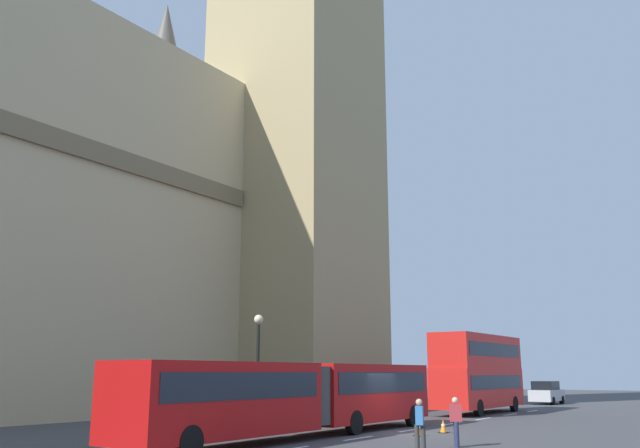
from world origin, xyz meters
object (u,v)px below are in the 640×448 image
Objects in this scene: pedestrian_near_cones at (420,423)px; articulated_bus at (302,393)px; pedestrian_by_kerb at (456,420)px; street_lamp at (258,361)px; sedan_lead at (547,393)px; traffic_cone_west at (418,429)px; traffic_cone_middle at (443,426)px; double_decker_bus at (478,370)px.

articulated_bus is at bearing 72.53° from pedestrian_near_cones.
articulated_bus is 10.86× the size of pedestrian_by_kerb.
articulated_bus is 6.45m from pedestrian_near_cones.
street_lamp is 11.76m from pedestrian_near_cones.
sedan_lead is 32.00m from traffic_cone_west.
sedan_lead is at bearing 0.11° from articulated_bus.
traffic_cone_middle is at bearing -36.17° from articulated_bus.
traffic_cone_middle is 5.70m from pedestrian_by_kerb.
pedestrian_near_cones is at bearing -153.67° from traffic_cone_west.
double_decker_bus reaches higher than traffic_cone_middle.
traffic_cone_middle is 9.10m from street_lamp.
sedan_lead is 32.75m from street_lamp.
articulated_bus reaches higher than traffic_cone_middle.
traffic_cone_west is at bearing -47.03° from articulated_bus.
articulated_bus reaches higher than pedestrian_by_kerb.
traffic_cone_west is (3.28, -3.52, -1.46)m from articulated_bus.
double_decker_bus reaches higher than traffic_cone_west.
traffic_cone_west is at bearing 26.33° from pedestrian_near_cones.
traffic_cone_west is (-31.79, -3.59, -0.63)m from sedan_lead.
pedestrian_by_kerb is (2.11, -0.38, 0.00)m from pedestrian_near_cones.
street_lamp reaches higher than sedan_lead.
pedestrian_by_kerb reaches higher than traffic_cone_west.
pedestrian_by_kerb is at bearing -88.29° from articulated_bus.
double_decker_bus is at bearing -179.76° from sedan_lead.
street_lamp is 3.12× the size of pedestrian_by_kerb.
pedestrian_by_kerb is at bearing -161.59° from double_decker_bus.
pedestrian_by_kerb is at bearing -136.31° from traffic_cone_west.
articulated_bus is 3.48× the size of street_lamp.
traffic_cone_west is 1.92m from traffic_cone_middle.
street_lamp is at bearing 94.22° from traffic_cone_west.
street_lamp is at bearing 172.19° from sedan_lead.
double_decker_bus is 5.99× the size of pedestrian_near_cones.
sedan_lead is at bearing 9.46° from pedestrian_near_cones.
pedestrian_by_kerb is at bearing -102.81° from street_lamp.
street_lamp is (-0.59, 8.03, 2.77)m from traffic_cone_west.
pedestrian_by_kerb is at bearing -10.10° from pedestrian_near_cones.
traffic_cone_middle is at bearing -165.31° from double_decker_bus.
sedan_lead is at bearing 6.45° from traffic_cone_west.
articulated_bus is at bearing -120.83° from street_lamp.
street_lamp is 3.12× the size of pedestrian_near_cones.
articulated_bus reaches higher than pedestrian_near_cones.
traffic_cone_middle is (-29.88, -3.86, -0.63)m from sedan_lead.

